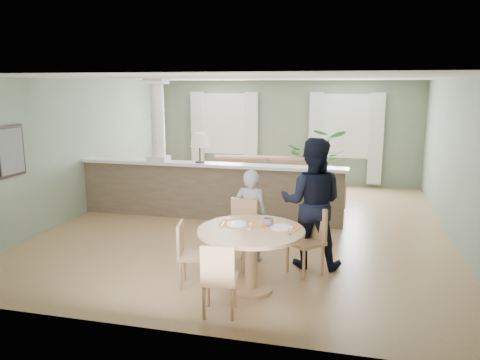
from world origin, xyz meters
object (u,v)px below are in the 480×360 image
(man_person, at_px, (312,203))
(chair_far_boy, at_px, (241,230))
(houseplant, at_px, (318,161))
(dining_table, at_px, (252,242))
(sofa, at_px, (267,181))
(chair_far_man, at_px, (310,237))
(chair_side, at_px, (189,251))
(child_person, at_px, (251,215))
(chair_near, at_px, (219,276))

(man_person, bearing_deg, chair_far_boy, 12.93)
(houseplant, height_order, man_person, man_person)
(dining_table, bearing_deg, chair_far_boy, 112.75)
(houseplant, distance_m, man_person, 4.60)
(sofa, height_order, chair_far_man, sofa)
(chair_side, height_order, man_person, man_person)
(child_person, bearing_deg, chair_far_boy, 72.55)
(houseplant, xyz_separation_m, dining_table, (-0.38, -5.63, -0.15))
(sofa, relative_size, chair_near, 3.82)
(chair_near, bearing_deg, chair_side, -57.92)
(houseplant, height_order, dining_table, houseplant)
(dining_table, bearing_deg, chair_near, -105.00)
(chair_near, distance_m, man_person, 2.05)
(dining_table, distance_m, chair_far_man, 1.01)
(child_person, distance_m, man_person, 0.93)
(chair_far_boy, bearing_deg, child_person, 80.46)
(man_person, bearing_deg, chair_far_man, 91.68)
(chair_side, distance_m, man_person, 1.89)
(child_person, bearing_deg, dining_table, 107.91)
(chair_near, bearing_deg, chair_far_boy, -93.73)
(dining_table, distance_m, chair_near, 0.81)
(man_person, bearing_deg, child_person, -0.66)
(chair_far_boy, bearing_deg, man_person, 25.57)
(sofa, relative_size, chair_far_boy, 3.46)
(chair_far_man, xyz_separation_m, man_person, (-0.01, 0.28, 0.42))
(sofa, height_order, chair_far_boy, sofa)
(dining_table, bearing_deg, man_person, 57.94)
(sofa, distance_m, dining_table, 4.64)
(houseplant, height_order, chair_side, houseplant)
(chair_side, relative_size, child_person, 0.61)
(chair_near, xyz_separation_m, child_person, (-0.04, 1.81, 0.21))
(chair_far_boy, bearing_deg, houseplant, 94.33)
(dining_table, xyz_separation_m, man_person, (0.65, 1.04, 0.29))
(chair_near, bearing_deg, man_person, -123.99)
(chair_far_man, bearing_deg, child_person, -155.15)
(chair_near, bearing_deg, dining_table, -113.63)
(sofa, xyz_separation_m, houseplant, (1.03, 1.04, 0.31))
(chair_near, height_order, man_person, man_person)
(chair_side, height_order, child_person, child_person)
(chair_side, bearing_deg, chair_near, -151.01)
(chair_near, relative_size, child_person, 0.63)
(chair_near, distance_m, child_person, 1.83)
(chair_side, bearing_deg, chair_far_man, -73.27)
(chair_far_boy, xyz_separation_m, chair_side, (-0.48, -0.86, -0.07))
(chair_far_man, bearing_deg, sofa, 151.64)
(houseplant, xyz_separation_m, man_person, (0.27, -4.59, 0.13))
(chair_far_boy, relative_size, man_person, 0.52)
(houseplant, bearing_deg, dining_table, -93.81)
(dining_table, xyz_separation_m, chair_near, (-0.21, -0.77, -0.17))
(man_person, bearing_deg, chair_side, 36.41)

